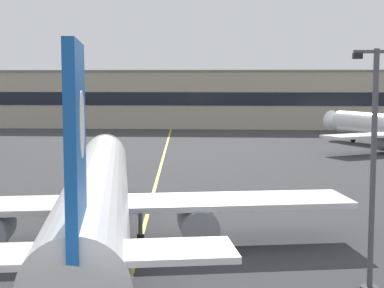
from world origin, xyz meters
name	(u,v)px	position (x,y,z in m)	size (l,w,h in m)	color
taxiway_centreline	(152,199)	(0.00, 30.00, 0.00)	(0.30, 180.00, 0.01)	yellow
airliner_foreground	(97,195)	(-1.22, 13.94, 3.37)	(32.34, 41.30, 11.65)	white
apron_lamp_post	(373,165)	(13.90, 7.78, 6.22)	(2.24, 0.90, 11.84)	#515156
safety_cone_by_nose_gear	(143,195)	(-0.82, 30.14, 0.26)	(0.44, 0.44, 0.55)	orange
terminal_building	(196,99)	(-1.14, 112.27, 6.29)	(133.36, 12.40, 12.56)	#B2A893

